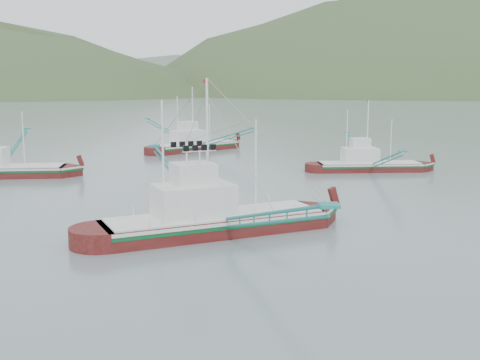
{
  "coord_description": "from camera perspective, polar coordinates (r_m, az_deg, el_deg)",
  "views": [
    {
      "loc": [
        -1.72,
        -38.46,
        10.66
      ],
      "look_at": [
        0.0,
        6.0,
        3.2
      ],
      "focal_mm": 45.0,
      "sensor_mm": 36.0,
      "label": 1
    }
  ],
  "objects": [
    {
      "name": "ridge_distant",
      "position": [
        599.39,
        0.83,
        8.5
      ],
      "size": [
        960.0,
        400.0,
        240.0
      ],
      "primitive_type": "ellipsoid",
      "color": "slate",
      "rests_on": "ground"
    },
    {
      "name": "bg_boat_right",
      "position": [
        72.2,
        12.07,
        1.8
      ],
      "size": [
        12.28,
        22.08,
        8.93
      ],
      "rotation": [
        0.0,
        0.0,
        0.03
      ],
      "color": "#4B0E0C",
      "rests_on": "ground"
    },
    {
      "name": "ground",
      "position": [
        39.95,
        0.33,
        -5.96
      ],
      "size": [
        1200.0,
        1200.0,
        0.0
      ],
      "primitive_type": "plane",
      "color": "slate",
      "rests_on": "ground"
    },
    {
      "name": "bg_boat_far",
      "position": [
        91.02,
        -4.3,
        4.17
      ],
      "size": [
        20.16,
        22.03,
        10.31
      ],
      "rotation": [
        0.0,
        0.0,
        0.7
      ],
      "color": "#4B0E0C",
      "rests_on": "ground"
    },
    {
      "name": "main_boat",
      "position": [
        41.81,
        -2.57,
        -1.94
      ],
      "size": [
        16.23,
        27.42,
        11.6
      ],
      "rotation": [
        0.0,
        0.0,
        0.39
      ],
      "color": "#4B0E0C",
      "rests_on": "ground"
    }
  ]
}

